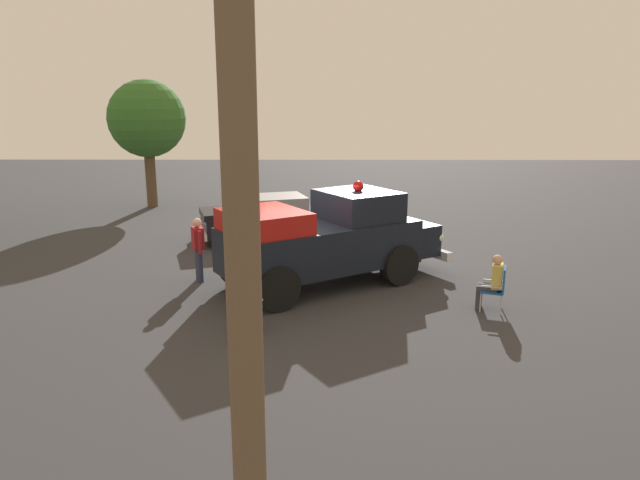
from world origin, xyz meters
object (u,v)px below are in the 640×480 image
object	(u,v)px
spectator_seated	(492,280)
spectator_standing	(198,245)
lawn_chair_by_car	(247,306)
lawn_chair_spare	(290,204)
oak_tree_left	(147,119)
lawn_chair_near_truck	(498,285)
vintage_fire_truck	(328,239)
utility_pole	(240,186)
classic_hot_rod	(266,218)

from	to	relation	value
spectator_seated	spectator_standing	world-z (taller)	spectator_standing
lawn_chair_by_car	spectator_seated	xyz separation A→B (m)	(5.30, 1.39, 0.11)
lawn_chair_spare	oak_tree_left	xyz separation A→B (m)	(-6.15, 2.48, 3.14)
spectator_seated	lawn_chair_near_truck	bearing A→B (deg)	-19.96
vintage_fire_truck	spectator_standing	size ratio (longest dim) A/B	3.69
vintage_fire_truck	utility_pole	xyz separation A→B (m)	(-0.66, -10.23, 2.88)
spectator_seated	lawn_chair_by_car	bearing A→B (deg)	-165.35
lawn_chair_by_car	utility_pole	size ratio (longest dim) A/B	0.13
vintage_fire_truck	lawn_chair_near_truck	world-z (taller)	vintage_fire_truck
vintage_fire_truck	classic_hot_rod	xyz separation A→B (m)	(-2.05, 4.77, -0.45)
classic_hot_rod	oak_tree_left	xyz separation A→B (m)	(-5.55, 5.94, 2.99)
lawn_chair_spare	vintage_fire_truck	bearing A→B (deg)	-80.03
classic_hot_rod	lawn_chair_by_car	world-z (taller)	classic_hot_rod
lawn_chair_near_truck	oak_tree_left	xyz separation A→B (m)	(-11.38, 12.59, 3.14)
lawn_chair_near_truck	oak_tree_left	distance (m)	17.26
lawn_chair_spare	utility_pole	world-z (taller)	utility_pole
lawn_chair_near_truck	spectator_seated	distance (m)	0.17
classic_hot_rod	lawn_chair_spare	xyz separation A→B (m)	(0.60, 3.47, -0.16)
spectator_seated	utility_pole	world-z (taller)	utility_pole
spectator_seated	classic_hot_rod	bearing A→B (deg)	130.83
lawn_chair_spare	oak_tree_left	size ratio (longest dim) A/B	0.19
classic_hot_rod	spectator_seated	distance (m)	8.72
spectator_standing	lawn_chair_by_car	bearing A→B (deg)	-63.78
lawn_chair_by_car	spectator_standing	world-z (taller)	spectator_standing
lawn_chair_near_truck	lawn_chair_by_car	xyz separation A→B (m)	(-5.42, -1.34, 0.00)
vintage_fire_truck	oak_tree_left	bearing A→B (deg)	125.35
vintage_fire_truck	utility_pole	bearing A→B (deg)	-93.68
lawn_chair_by_car	spectator_standing	distance (m)	3.84
lawn_chair_near_truck	spectator_seated	bearing A→B (deg)	160.04
oak_tree_left	lawn_chair_by_car	bearing A→B (deg)	-66.85
lawn_chair_spare	spectator_seated	bearing A→B (deg)	-63.12
lawn_chair_near_truck	spectator_seated	size ratio (longest dim) A/B	0.79
oak_tree_left	spectator_standing	bearing A→B (deg)	-67.89
lawn_chair_near_truck	lawn_chair_spare	distance (m)	11.38
spectator_standing	oak_tree_left	world-z (taller)	oak_tree_left
lawn_chair_spare	oak_tree_left	world-z (taller)	oak_tree_left
vintage_fire_truck	lawn_chair_spare	world-z (taller)	vintage_fire_truck
lawn_chair_spare	spectator_standing	world-z (taller)	spectator_standing
lawn_chair_by_car	oak_tree_left	bearing A→B (deg)	113.15
classic_hot_rod	vintage_fire_truck	bearing A→B (deg)	-66.75
lawn_chair_by_car	oak_tree_left	xyz separation A→B (m)	(-5.95, 13.93, 3.14)
lawn_chair_spare	oak_tree_left	distance (m)	7.34
vintage_fire_truck	oak_tree_left	xyz separation A→B (m)	(-7.60, 10.71, 2.54)
lawn_chair_spare	spectator_standing	distance (m)	8.25
oak_tree_left	utility_pole	size ratio (longest dim) A/B	0.69
spectator_standing	utility_pole	xyz separation A→B (m)	(2.67, -10.44, 3.11)
spectator_standing	oak_tree_left	size ratio (longest dim) A/B	0.31
lawn_chair_spare	lawn_chair_by_car	bearing A→B (deg)	-90.99
utility_pole	lawn_chair_near_truck	bearing A→B (deg)	62.02
vintage_fire_truck	lawn_chair_by_car	xyz separation A→B (m)	(-1.64, -3.22, -0.61)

